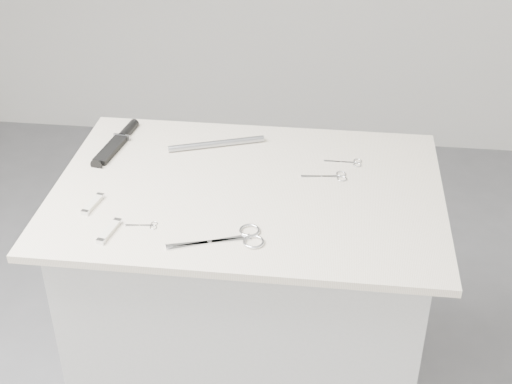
# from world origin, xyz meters

# --- Properties ---
(plinth) EXTENTS (0.90, 0.60, 0.90)m
(plinth) POSITION_xyz_m (0.00, 0.00, 0.45)
(plinth) COLOR #B6B6B4
(plinth) RESTS_ON ground
(display_board) EXTENTS (1.00, 0.70, 0.02)m
(display_board) POSITION_xyz_m (0.00, 0.00, 0.91)
(display_board) COLOR beige
(display_board) RESTS_ON plinth
(large_shears) EXTENTS (0.22, 0.13, 0.01)m
(large_shears) POSITION_xyz_m (0.00, -0.23, 0.92)
(large_shears) COLOR silver
(large_shears) RESTS_ON display_board
(embroidery_scissors_a) EXTENTS (0.12, 0.05, 0.00)m
(embroidery_scissors_a) POSITION_xyz_m (0.22, 0.08, 0.92)
(embroidery_scissors_a) COLOR silver
(embroidery_scissors_a) RESTS_ON display_board
(embroidery_scissors_b) EXTENTS (0.10, 0.04, 0.00)m
(embroidery_scissors_b) POSITION_xyz_m (0.26, 0.16, 0.92)
(embroidery_scissors_b) COLOR silver
(embroidery_scissors_b) RESTS_ON display_board
(tiny_scissors) EXTENTS (0.08, 0.03, 0.00)m
(tiny_scissors) POSITION_xyz_m (-0.22, -0.20, 0.92)
(tiny_scissors) COLOR silver
(tiny_scissors) RESTS_ON display_board
(sheathed_knife) EXTENTS (0.07, 0.25, 0.03)m
(sheathed_knife) POSITION_xyz_m (-0.40, 0.19, 0.93)
(sheathed_knife) COLOR black
(sheathed_knife) RESTS_ON display_board
(pocket_knife_a) EXTENTS (0.03, 0.09, 0.01)m
(pocket_knife_a) POSITION_xyz_m (-0.37, -0.13, 0.93)
(pocket_knife_a) COLOR beige
(pocket_knife_a) RESTS_ON display_board
(pocket_knife_b) EXTENTS (0.04, 0.10, 0.01)m
(pocket_knife_b) POSITION_xyz_m (-0.30, -0.24, 0.93)
(pocket_knife_b) COLOR beige
(pocket_knife_b) RESTS_ON display_board
(metal_rail) EXTENTS (0.26, 0.11, 0.02)m
(metal_rail) POSITION_xyz_m (-0.12, 0.21, 0.93)
(metal_rail) COLOR gray
(metal_rail) RESTS_ON display_board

